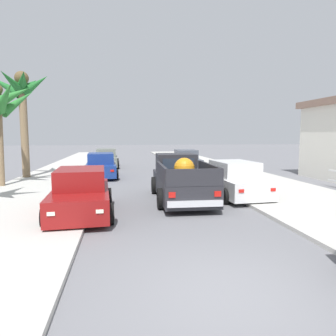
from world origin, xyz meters
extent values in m
plane|color=slate|center=(0.00, 0.00, 0.00)|extent=(160.00, 160.00, 0.00)
cube|color=beige|center=(-5.38, 12.00, 0.06)|extent=(5.11, 60.00, 0.12)
cube|color=beige|center=(5.38, 12.00, 0.06)|extent=(5.11, 60.00, 0.12)
cube|color=silver|center=(-4.23, 12.00, 0.05)|extent=(0.16, 60.00, 0.10)
cube|color=silver|center=(4.23, 12.00, 0.05)|extent=(0.16, 60.00, 0.10)
cube|color=#28282D|center=(0.62, 7.29, 0.60)|extent=(2.09, 5.16, 0.80)
cube|color=#28282D|center=(0.68, 8.89, 1.40)|extent=(1.77, 1.56, 0.80)
cube|color=#283342|center=(0.65, 8.13, 1.42)|extent=(1.38, 0.11, 0.44)
cube|color=#283342|center=(0.70, 9.65, 1.42)|extent=(1.46, 0.11, 0.48)
cube|color=#28282D|center=(-0.31, 6.46, 1.28)|extent=(0.21, 3.30, 0.56)
cube|color=#28282D|center=(1.50, 6.40, 1.28)|extent=(0.21, 3.30, 0.56)
cube|color=#28282D|center=(0.54, 4.78, 1.28)|extent=(1.88, 0.16, 0.56)
cube|color=silver|center=(0.54, 4.69, 0.44)|extent=(1.83, 0.18, 0.20)
cylinder|color=black|center=(-0.30, 8.85, 0.38)|extent=(0.29, 0.77, 0.76)
cylinder|color=black|center=(1.65, 8.79, 0.38)|extent=(0.29, 0.77, 0.76)
cylinder|color=black|center=(-0.40, 5.92, 0.38)|extent=(0.29, 0.77, 0.76)
cylinder|color=black|center=(1.56, 5.85, 0.38)|extent=(0.29, 0.77, 0.76)
cube|color=red|center=(-0.21, 4.74, 0.74)|extent=(0.22, 0.05, 0.18)
cube|color=red|center=(1.29, 4.70, 0.74)|extent=(0.22, 0.05, 0.18)
sphere|color=orange|center=(0.58, 6.59, 1.39)|extent=(0.79, 0.79, 0.79)
cube|color=silver|center=(2.96, 7.69, 0.54)|extent=(2.01, 4.30, 0.72)
cube|color=silver|center=(2.96, 7.59, 1.22)|extent=(1.64, 2.19, 0.64)
cube|color=#283342|center=(2.91, 8.55, 1.20)|extent=(1.37, 0.16, 0.52)
cube|color=#283342|center=(3.02, 6.62, 1.20)|extent=(1.34, 0.16, 0.50)
cylinder|color=black|center=(1.98, 8.93, 0.32)|extent=(0.26, 0.65, 0.64)
cylinder|color=black|center=(3.78, 9.04, 0.32)|extent=(0.26, 0.65, 0.64)
cylinder|color=black|center=(2.14, 6.33, 0.32)|extent=(0.26, 0.65, 0.64)
cylinder|color=black|center=(3.94, 6.44, 0.32)|extent=(0.26, 0.65, 0.64)
cube|color=red|center=(2.45, 5.54, 0.64)|extent=(0.20, 0.05, 0.12)
cube|color=white|center=(2.22, 9.76, 0.61)|extent=(0.20, 0.05, 0.10)
cube|color=red|center=(3.72, 5.62, 0.64)|extent=(0.20, 0.05, 0.12)
cube|color=white|center=(3.45, 9.83, 0.61)|extent=(0.20, 0.05, 0.10)
cube|color=navy|center=(-3.03, 14.66, 0.54)|extent=(1.98, 4.29, 0.72)
cube|color=navy|center=(-3.03, 14.56, 1.22)|extent=(1.63, 2.18, 0.64)
cube|color=#283342|center=(-3.08, 15.53, 1.20)|extent=(1.37, 0.15, 0.52)
cube|color=#283342|center=(-2.98, 13.59, 1.20)|extent=(1.34, 0.15, 0.50)
cylinder|color=black|center=(-4.00, 15.91, 0.32)|extent=(0.25, 0.65, 0.64)
cylinder|color=black|center=(-2.20, 16.01, 0.32)|extent=(0.25, 0.65, 0.64)
cylinder|color=black|center=(-3.86, 13.31, 0.32)|extent=(0.25, 0.65, 0.64)
cylinder|color=black|center=(-2.06, 13.41, 0.32)|extent=(0.25, 0.65, 0.64)
cube|color=red|center=(-3.55, 12.52, 0.64)|extent=(0.20, 0.05, 0.12)
cube|color=white|center=(-3.76, 16.73, 0.61)|extent=(0.20, 0.05, 0.10)
cube|color=red|center=(-2.29, 12.59, 0.64)|extent=(0.20, 0.05, 0.12)
cube|color=white|center=(-2.53, 16.80, 0.61)|extent=(0.20, 0.05, 0.10)
cube|color=slate|center=(-2.97, 20.73, 0.54)|extent=(1.84, 4.23, 0.72)
cube|color=slate|center=(-2.97, 20.83, 1.22)|extent=(1.56, 2.13, 0.64)
cube|color=#283342|center=(-2.95, 19.86, 1.20)|extent=(1.37, 0.11, 0.52)
cube|color=#283342|center=(-2.99, 21.80, 1.20)|extent=(1.34, 0.11, 0.50)
cylinder|color=black|center=(-2.04, 19.44, 0.32)|extent=(0.23, 0.64, 0.64)
cylinder|color=black|center=(-3.84, 19.41, 0.32)|extent=(0.23, 0.64, 0.64)
cylinder|color=black|center=(-2.09, 22.04, 0.32)|extent=(0.23, 0.64, 0.64)
cylinder|color=black|center=(-3.89, 22.01, 0.32)|extent=(0.23, 0.64, 0.64)
cube|color=red|center=(-2.37, 22.85, 0.64)|extent=(0.20, 0.04, 0.12)
cube|color=white|center=(-2.31, 18.63, 0.61)|extent=(0.20, 0.04, 0.10)
cube|color=red|center=(-3.64, 22.82, 0.64)|extent=(0.20, 0.04, 0.12)
cube|color=white|center=(-3.54, 18.60, 0.61)|extent=(0.20, 0.04, 0.10)
cube|color=#474C56|center=(3.15, 17.83, 0.54)|extent=(1.92, 4.26, 0.72)
cube|color=#474C56|center=(3.15, 17.93, 1.22)|extent=(1.60, 2.16, 0.64)
cube|color=#283342|center=(3.11, 16.96, 1.20)|extent=(1.37, 0.13, 0.52)
cube|color=#283342|center=(3.19, 18.90, 1.20)|extent=(1.34, 0.13, 0.50)
cylinder|color=black|center=(4.00, 16.50, 0.32)|extent=(0.24, 0.65, 0.64)
cylinder|color=black|center=(2.20, 16.57, 0.32)|extent=(0.24, 0.65, 0.64)
cylinder|color=black|center=(4.10, 19.10, 0.32)|extent=(0.24, 0.65, 0.64)
cylinder|color=black|center=(2.29, 19.17, 0.32)|extent=(0.24, 0.65, 0.64)
cube|color=red|center=(3.86, 19.92, 0.64)|extent=(0.20, 0.05, 0.12)
cube|color=white|center=(3.68, 15.70, 0.61)|extent=(0.20, 0.05, 0.10)
cube|color=red|center=(2.59, 19.97, 0.64)|extent=(0.20, 0.05, 0.12)
cube|color=white|center=(2.45, 15.75, 0.61)|extent=(0.20, 0.05, 0.10)
cube|color=maroon|center=(-3.12, 5.59, 0.54)|extent=(1.99, 4.29, 0.72)
cube|color=maroon|center=(-3.12, 5.68, 1.22)|extent=(1.63, 2.18, 0.64)
cube|color=#283342|center=(-3.07, 4.72, 1.20)|extent=(1.37, 0.16, 0.52)
cube|color=#283342|center=(-3.18, 6.65, 1.20)|extent=(1.34, 0.15, 0.50)
cylinder|color=black|center=(-2.14, 4.34, 0.32)|extent=(0.26, 0.65, 0.64)
cylinder|color=black|center=(-3.94, 4.23, 0.32)|extent=(0.26, 0.65, 0.64)
cylinder|color=black|center=(-2.29, 6.94, 0.32)|extent=(0.26, 0.65, 0.64)
cylinder|color=black|center=(-4.09, 6.83, 0.32)|extent=(0.26, 0.65, 0.64)
cube|color=red|center=(-2.60, 7.73, 0.64)|extent=(0.20, 0.05, 0.12)
cube|color=white|center=(-2.38, 3.51, 0.61)|extent=(0.20, 0.05, 0.10)
cube|color=red|center=(-3.87, 7.66, 0.64)|extent=(0.20, 0.05, 0.12)
cube|color=white|center=(-3.61, 3.44, 0.61)|extent=(0.20, 0.05, 0.10)
cylinder|color=#846B4C|center=(-7.46, 14.65, 2.99)|extent=(0.44, 0.44, 5.98)
cone|color=#23702D|center=(-6.64, 14.50, 5.62)|extent=(1.77, 0.85, 1.38)
cone|color=#23702D|center=(-7.19, 15.30, 5.71)|extent=(1.10, 1.61, 1.21)
cone|color=#23702D|center=(-7.77, 15.53, 5.69)|extent=(1.17, 2.01, 1.29)
cone|color=#23702D|center=(-8.47, 14.65, 5.55)|extent=(2.01, 0.58, 1.52)
cone|color=#23702D|center=(-7.79, 13.86, 5.66)|extent=(1.20, 1.85, 1.32)
cone|color=#23702D|center=(-7.17, 13.87, 5.78)|extent=(1.15, 1.84, 1.11)
sphere|color=brown|center=(-7.46, 14.65, 5.98)|extent=(0.79, 0.79, 0.79)
cylinder|color=#846B4C|center=(-7.70, 11.56, 2.43)|extent=(0.28, 0.51, 4.87)
cone|color=#2D7F33|center=(-6.94, 11.61, 4.63)|extent=(1.64, 0.66, 1.18)
cone|color=#2D7F33|center=(-7.03, 12.38, 4.36)|extent=(1.73, 1.94, 1.68)
cone|color=#2D7F33|center=(-7.07, 10.76, 4.43)|extent=(1.69, 1.95, 1.56)
camera|label=1|loc=(-1.81, -4.52, 2.63)|focal=32.10mm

